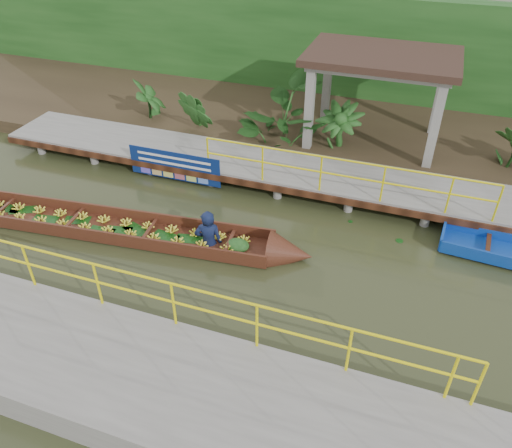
% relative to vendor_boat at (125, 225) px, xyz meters
% --- Properties ---
extents(ground, '(80.00, 80.00, 0.00)m').
position_rel_vendor_boat_xyz_m(ground, '(2.10, 0.20, -0.26)').
color(ground, '#30351A').
rests_on(ground, ground).
extents(land_strip, '(30.00, 8.00, 0.45)m').
position_rel_vendor_boat_xyz_m(land_strip, '(2.10, 7.70, -0.04)').
color(land_strip, '#312518').
rests_on(land_strip, ground).
extents(far_dock, '(16.00, 2.06, 1.66)m').
position_rel_vendor_boat_xyz_m(far_dock, '(2.12, 3.63, 0.22)').
color(far_dock, slate).
rests_on(far_dock, ground).
extents(near_dock, '(18.00, 2.40, 1.73)m').
position_rel_vendor_boat_xyz_m(near_dock, '(3.10, -3.99, 0.04)').
color(near_dock, slate).
rests_on(near_dock, ground).
extents(pavilion, '(4.40, 3.00, 3.00)m').
position_rel_vendor_boat_xyz_m(pavilion, '(5.10, 6.50, 2.55)').
color(pavilion, slate).
rests_on(pavilion, ground).
extents(foliage_backdrop, '(30.00, 0.80, 4.00)m').
position_rel_vendor_boat_xyz_m(foliage_backdrop, '(2.10, 10.20, 1.74)').
color(foliage_backdrop, '#194516').
rests_on(foliage_backdrop, ground).
extents(vendor_boat, '(10.33, 2.05, 2.31)m').
position_rel_vendor_boat_xyz_m(vendor_boat, '(0.00, 0.00, 0.00)').
color(vendor_boat, '#3D1F10').
rests_on(vendor_boat, ground).
extents(blue_banner, '(2.84, 0.04, 0.89)m').
position_rel_vendor_boat_xyz_m(blue_banner, '(0.05, 2.68, 0.29)').
color(blue_banner, navy).
rests_on(blue_banner, ground).
extents(tropical_plants, '(14.11, 1.11, 1.38)m').
position_rel_vendor_boat_xyz_m(tropical_plants, '(3.90, 5.50, 0.88)').
color(tropical_plants, '#194516').
rests_on(tropical_plants, ground).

